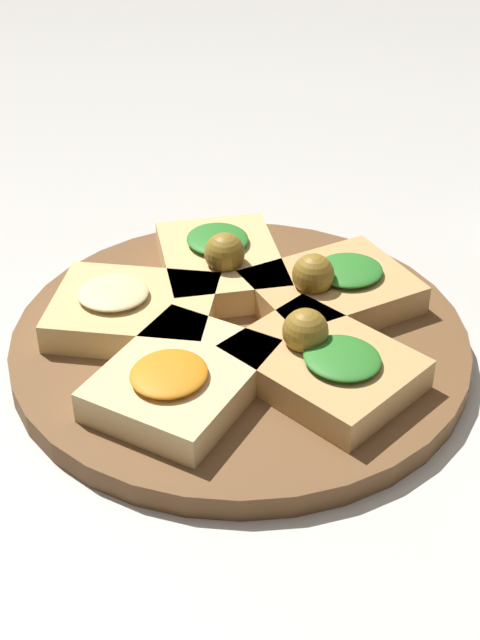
% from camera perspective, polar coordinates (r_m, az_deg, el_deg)
% --- Properties ---
extents(ground_plane, '(3.00, 3.00, 0.00)m').
position_cam_1_polar(ground_plane, '(0.75, 0.00, -2.05)').
color(ground_plane, beige).
extents(serving_board, '(0.38, 0.38, 0.02)m').
position_cam_1_polar(serving_board, '(0.74, 0.00, -1.43)').
color(serving_board, brown).
rests_on(serving_board, ground_plane).
extents(focaccia_slice_0, '(0.15, 0.16, 0.05)m').
position_cam_1_polar(focaccia_slice_0, '(0.68, 5.34, -2.70)').
color(focaccia_slice_0, tan).
rests_on(focaccia_slice_0, serving_board).
extents(focaccia_slice_1, '(0.14, 0.11, 0.05)m').
position_cam_1_polar(focaccia_slice_1, '(0.77, 5.83, 2.02)').
color(focaccia_slice_1, tan).
rests_on(focaccia_slice_1, serving_board).
extents(focaccia_slice_2, '(0.13, 0.15, 0.05)m').
position_cam_1_polar(focaccia_slice_2, '(0.80, -1.22, 3.77)').
color(focaccia_slice_2, '#DBB775').
rests_on(focaccia_slice_2, serving_board).
extents(focaccia_slice_3, '(0.17, 0.15, 0.03)m').
position_cam_1_polar(focaccia_slice_3, '(0.74, -6.91, 0.64)').
color(focaccia_slice_3, '#DBB775').
rests_on(focaccia_slice_3, serving_board).
extents(focaccia_slice_4, '(0.17, 0.16, 0.03)m').
position_cam_1_polar(focaccia_slice_4, '(0.67, -3.80, -3.79)').
color(focaccia_slice_4, '#E5C689').
rests_on(focaccia_slice_4, serving_board).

